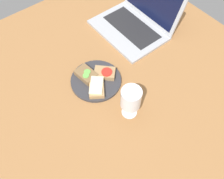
{
  "coord_description": "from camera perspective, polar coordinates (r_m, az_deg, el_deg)",
  "views": [
    {
      "loc": [
        46.72,
        -36.33,
        91.39
      ],
      "look_at": [
        3.27,
        -1.89,
        8.0
      ],
      "focal_mm": 40.0,
      "sensor_mm": 36.0,
      "label": 1
    }
  ],
  "objects": [
    {
      "name": "wooden_table",
      "position": [
        1.08,
        -0.29,
        -0.26
      ],
      "size": [
        140.0,
        140.0,
        3.0
      ],
      "primitive_type": "cube",
      "color": "#9E6B3D",
      "rests_on": "ground"
    },
    {
      "name": "plate",
      "position": [
        1.08,
        -3.67,
        2.08
      ],
      "size": [
        21.94,
        21.94,
        1.18
      ],
      "primitive_type": "cylinder",
      "color": "#333338",
      "rests_on": "wooden_table"
    },
    {
      "name": "sandwich_with_cucumber",
      "position": [
        1.08,
        -5.92,
        3.46
      ],
      "size": [
        9.86,
        7.45,
        2.9
      ],
      "color": "brown",
      "rests_on": "plate"
    },
    {
      "name": "sandwich_with_cheese",
      "position": [
        1.04,
        -3.55,
        0.63
      ],
      "size": [
        12.11,
        11.02,
        2.71
      ],
      "color": "#A88456",
      "rests_on": "plate"
    },
    {
      "name": "sandwich_with_tomato",
      "position": [
        1.08,
        -1.64,
        3.81
      ],
      "size": [
        10.69,
        10.67,
        2.88
      ],
      "color": "#A88456",
      "rests_on": "plate"
    },
    {
      "name": "wine_glass",
      "position": [
        0.92,
        4.33,
        -2.22
      ],
      "size": [
        7.72,
        7.72,
        15.01
      ],
      "color": "white",
      "rests_on": "wooden_table"
    },
    {
      "name": "laptop",
      "position": [
        1.29,
        5.74,
        15.74
      ],
      "size": [
        35.76,
        31.64,
        22.62
      ],
      "color": "#ADAFB5",
      "rests_on": "wooden_table"
    }
  ]
}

